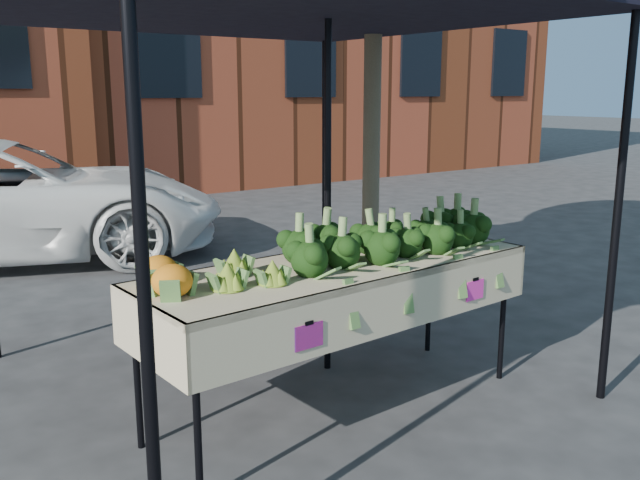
{
  "coord_description": "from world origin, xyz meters",
  "views": [
    {
      "loc": [
        -2.53,
        -2.93,
        1.86
      ],
      "look_at": [
        -0.21,
        0.28,
        1.0
      ],
      "focal_mm": 38.46,
      "sensor_mm": 36.0,
      "label": 1
    }
  ],
  "objects": [
    {
      "name": "romanesco_cluster",
      "position": [
        -0.88,
        0.06,
        1.0
      ],
      "size": [
        0.42,
        0.46,
        0.19
      ],
      "primitive_type": "ellipsoid",
      "color": "#7FA72D",
      "rests_on": "table"
    },
    {
      "name": "street_tree",
      "position": [
        1.1,
        1.38,
        2.04
      ],
      "size": [
        2.07,
        2.07,
        4.09
      ],
      "primitive_type": null,
      "color": "#1E4C14",
      "rests_on": "ground"
    },
    {
      "name": "table",
      "position": [
        -0.21,
        0.08,
        0.45
      ],
      "size": [
        2.44,
        0.92,
        0.9
      ],
      "color": "#BCB28E",
      "rests_on": "ground"
    },
    {
      "name": "broccoli_heap",
      "position": [
        0.18,
        0.1,
        1.02
      ],
      "size": [
        1.59,
        0.56,
        0.25
      ],
      "primitive_type": "ellipsoid",
      "color": "black",
      "rests_on": "table"
    },
    {
      "name": "ground",
      "position": [
        0.0,
        0.0,
        0.0
      ],
      "size": [
        90.0,
        90.0,
        0.0
      ],
      "primitive_type": "plane",
      "color": "#272729"
    },
    {
      "name": "cauliflower_pair",
      "position": [
        -1.25,
        0.14,
        0.99
      ],
      "size": [
        0.22,
        0.42,
        0.17
      ],
      "primitive_type": "ellipsoid",
      "color": "orange",
      "rests_on": "table"
    },
    {
      "name": "canopy",
      "position": [
        -0.25,
        0.7,
        1.37
      ],
      "size": [
        3.16,
        3.16,
        2.74
      ],
      "primitive_type": null,
      "color": "black",
      "rests_on": "ground"
    }
  ]
}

